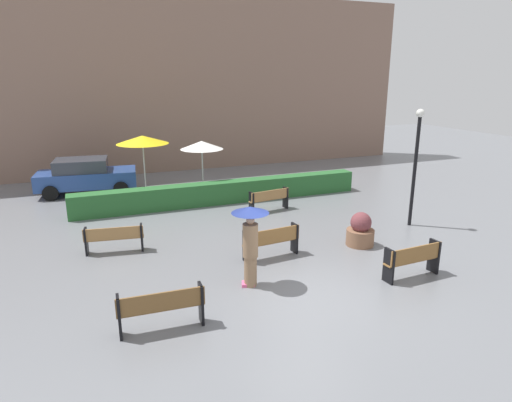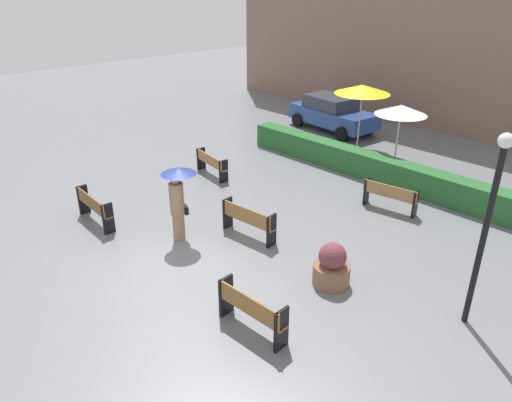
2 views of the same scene
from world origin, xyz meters
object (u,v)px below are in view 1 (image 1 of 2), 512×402
Objects in this scene: bench_far_left at (114,237)px; planter_pot at (360,231)px; bench_near_right at (413,259)px; parked_car at (86,175)px; bench_back_row at (269,198)px; pedestrian_with_umbrella at (250,236)px; bench_near_left at (161,307)px; lamp_post at (416,156)px; patio_umbrella_yellow at (142,140)px; patio_umbrella_white at (202,145)px; bench_mid_center at (272,240)px.

planter_pot reaches higher than bench_far_left.
parked_car is at bearing 121.83° from bench_near_right.
bench_back_row is 6.40m from pedestrian_with_umbrella.
bench_far_left is 1.05× the size of bench_near_right.
bench_near_left is at bearing -83.29° from bench_far_left.
bench_back_row is at bearing 99.28° from bench_near_right.
bench_near_left is 2.86m from pedestrian_with_umbrella.
lamp_post is 13.84m from parked_car.
patio_umbrella_yellow is at bearing 83.41° from bench_near_left.
parked_car is at bearing 154.09° from patio_umbrella_white.
patio_umbrella_yellow reaches higher than bench_near_left.
planter_pot is at bearing -160.71° from lamp_post.
patio_umbrella_white reaches higher than parked_car.
lamp_post is (9.91, -1.24, 1.98)m from bench_far_left.
bench_mid_center is at bearing -112.65° from bench_back_row.
patio_umbrella_white is at bearing -25.91° from parked_car.
patio_umbrella_yellow is 0.60× the size of parked_car.
lamp_post is at bearing 20.52° from bench_near_left.
bench_near_right is (2.88, -2.58, -0.00)m from bench_mid_center.
patio_umbrella_white is (4.18, 5.34, 1.74)m from bench_far_left.
bench_back_row is at bearing -45.29° from patio_umbrella_yellow.
bench_far_left is at bearing 130.82° from pedestrian_with_umbrella.
pedestrian_with_umbrella is (-2.96, -5.62, 0.79)m from bench_back_row.
bench_near_right reaches higher than bench_near_left.
patio_umbrella_yellow is 2.54m from patio_umbrella_white.
pedestrian_with_umbrella is 4.43m from planter_pot.
bench_back_row is 4.51m from planter_pot.
bench_near_right is at bearing -73.85° from patio_umbrella_white.
parked_car is (-3.57, 11.12, -0.49)m from pedestrian_with_umbrella.
planter_pot is at bearing 17.03° from pedestrian_with_umbrella.
lamp_post is at bearing -7.14° from bench_far_left.
planter_pot is (2.96, -0.12, -0.08)m from bench_mid_center.
bench_near_right is (7.07, -4.67, 0.05)m from bench_far_left.
patio_umbrella_white is (3.62, 10.08, 1.68)m from bench_near_left.
bench_near_right is 0.92× the size of bench_near_left.
bench_near_right is 2.47m from planter_pot.
parked_car reaches higher than bench_near_left.
lamp_post is 1.53× the size of patio_umbrella_yellow.
bench_far_left is at bearing 146.58° from bench_near_right.
pedestrian_with_umbrella is at bearing -162.97° from planter_pot.
patio_umbrella_white is at bearing 106.15° from bench_near_right.
patio_umbrella_white is at bearing 70.26° from bench_near_left.
patio_umbrella_yellow reaches higher than patio_umbrella_white.
lamp_post is at bearing -40.64° from bench_back_row.
bench_near_right is at bearing -41.85° from bench_mid_center.
bench_mid_center is at bearing -63.93° from parked_car.
bench_near_left is (-3.63, -2.65, 0.01)m from bench_mid_center.
pedestrian_with_umbrella is 0.51× the size of lamp_post.
bench_near_left is at bearing -158.97° from planter_pot.
planter_pot is 10.24m from patio_umbrella_yellow.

